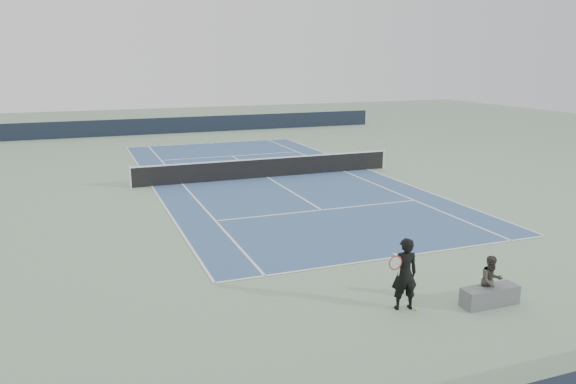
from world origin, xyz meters
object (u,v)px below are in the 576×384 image
object	(u,v)px
tennis_player	(404,274)
tennis_ball	(416,309)
tennis_net	(267,167)
spectator_bench	(490,288)

from	to	relation	value
tennis_player	tennis_ball	size ratio (longest dim) A/B	26.75
tennis_net	spectator_bench	size ratio (longest dim) A/B	8.93
tennis_net	spectator_bench	world-z (taller)	spectator_bench
tennis_player	spectator_bench	distance (m)	2.12
tennis_net	tennis_player	distance (m)	14.99
tennis_player	spectator_bench	bearing A→B (deg)	-15.41
tennis_player	tennis_ball	xyz separation A→B (m)	(0.23, -0.20, -0.82)
tennis_net	tennis_player	size ratio (longest dim) A/B	7.54
tennis_player	tennis_net	bearing A→B (deg)	83.24
tennis_net	tennis_ball	distance (m)	15.17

